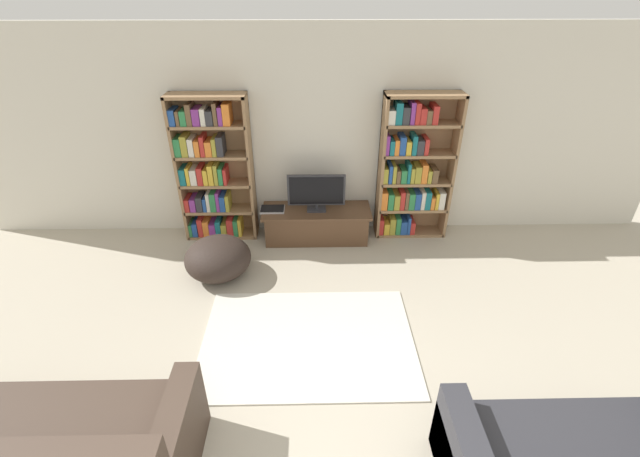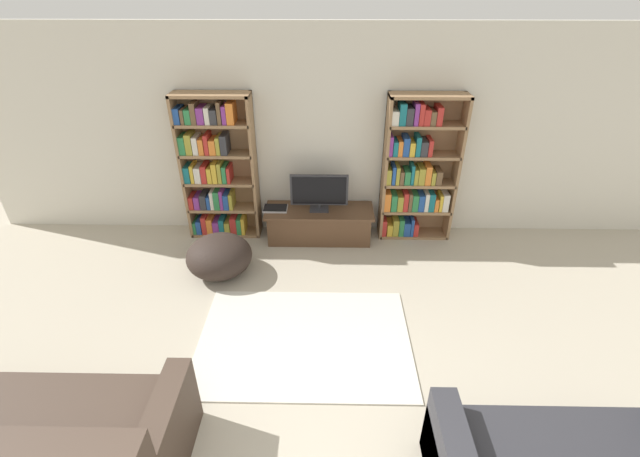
# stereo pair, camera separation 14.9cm
# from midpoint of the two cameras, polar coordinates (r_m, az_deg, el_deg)

# --- Properties ---
(wall_back) EXTENTS (8.80, 0.06, 2.60)m
(wall_back) POSITION_cam_midpoint_polar(r_m,az_deg,el_deg) (5.43, -0.95, 12.28)
(wall_back) COLOR silver
(wall_back) RESTS_ON ground_plane
(bookshelf_left) EXTENTS (0.92, 0.30, 1.86)m
(bookshelf_left) POSITION_cam_midpoint_polar(r_m,az_deg,el_deg) (5.56, -14.97, 7.42)
(bookshelf_left) COLOR #93704C
(bookshelf_left) RESTS_ON ground_plane
(bookshelf_right) EXTENTS (0.92, 0.30, 1.86)m
(bookshelf_right) POSITION_cam_midpoint_polar(r_m,az_deg,el_deg) (5.53, 11.36, 7.63)
(bookshelf_right) COLOR #93704C
(bookshelf_right) RESTS_ON ground_plane
(tv_stand) EXTENTS (1.39, 0.51, 0.42)m
(tv_stand) POSITION_cam_midpoint_polar(r_m,az_deg,el_deg) (5.60, -1.23, 0.63)
(tv_stand) COLOR brown
(tv_stand) RESTS_ON ground_plane
(television) EXTENTS (0.73, 0.16, 0.49)m
(television) POSITION_cam_midpoint_polar(r_m,az_deg,el_deg) (5.37, -1.29, 4.89)
(television) COLOR #2D2D33
(television) RESTS_ON tv_stand
(laptop) EXTENTS (0.31, 0.22, 0.03)m
(laptop) POSITION_cam_midpoint_polar(r_m,az_deg,el_deg) (5.52, -7.13, 2.56)
(laptop) COLOR #B7B7BC
(laptop) RESTS_ON tv_stand
(area_rug) EXTENTS (2.02, 1.41, 0.02)m
(area_rug) POSITION_cam_midpoint_polar(r_m,az_deg,el_deg) (4.24, -2.64, -14.69)
(area_rug) COLOR beige
(area_rug) RESTS_ON ground_plane
(beanbag_ottoman) EXTENTS (0.75, 0.75, 0.46)m
(beanbag_ottoman) POSITION_cam_midpoint_polar(r_m,az_deg,el_deg) (5.06, -14.27, -3.87)
(beanbag_ottoman) COLOR #2D231E
(beanbag_ottoman) RESTS_ON ground_plane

